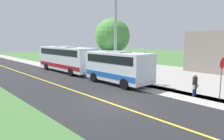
% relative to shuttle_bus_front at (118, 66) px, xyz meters
% --- Properties ---
extents(ground_plane, '(120.00, 120.00, 0.00)m').
position_rel_shuttle_bus_front_xyz_m(ground_plane, '(4.56, 4.10, -1.65)').
color(ground_plane, '#3D6633').
extents(road_surface, '(8.00, 100.00, 0.01)m').
position_rel_shuttle_bus_front_xyz_m(road_surface, '(4.56, 4.10, -1.64)').
color(road_surface, black).
rests_on(road_surface, ground).
extents(sidewalk, '(2.40, 100.00, 0.01)m').
position_rel_shuttle_bus_front_xyz_m(sidewalk, '(-0.64, 4.10, -1.65)').
color(sidewalk, '#9E9991').
rests_on(sidewalk, ground).
extents(road_centre_line, '(0.16, 100.00, 0.00)m').
position_rel_shuttle_bus_front_xyz_m(road_centre_line, '(4.56, 4.10, -1.64)').
color(road_centre_line, gold).
rests_on(road_centre_line, ground).
extents(shuttle_bus_front, '(2.76, 6.79, 3.00)m').
position_rel_shuttle_bus_front_xyz_m(shuttle_bus_front, '(0.00, 0.00, 0.00)').
color(shuttle_bus_front, silver).
rests_on(shuttle_bus_front, ground).
extents(transit_bus_rear, '(2.74, 10.18, 3.20)m').
position_rel_shuttle_bus_front_xyz_m(transit_bus_rear, '(0.01, -9.45, 0.11)').
color(transit_bus_rear, silver).
rests_on(transit_bus_rear, ground).
extents(pedestrian_with_bags, '(0.72, 0.34, 1.63)m').
position_rel_shuttle_bus_front_xyz_m(pedestrian_with_bags, '(-1.06, 6.87, -0.78)').
color(pedestrian_with_bags, '#1E2347').
rests_on(pedestrian_with_bags, ground).
extents(stop_sign, '(0.76, 0.07, 2.88)m').
position_rel_shuttle_bus_front_xyz_m(stop_sign, '(-1.54, 8.43, 0.31)').
color(stop_sign, slate).
rests_on(stop_sign, ground).
extents(street_light_pole, '(1.97, 0.24, 8.46)m').
position_rel_shuttle_bus_front_xyz_m(street_light_pole, '(-0.33, -0.84, 2.99)').
color(street_light_pole, '#9E9EA3').
rests_on(street_light_pole, ground).
extents(tree_curbside, '(3.95, 3.95, 6.40)m').
position_rel_shuttle_bus_front_xyz_m(tree_curbside, '(-2.84, -4.00, 2.76)').
color(tree_curbside, '#4C3826').
rests_on(tree_curbside, ground).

